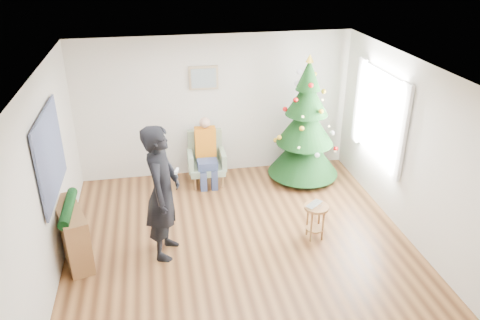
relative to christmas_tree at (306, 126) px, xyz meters
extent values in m
plane|color=brown|center=(-1.53, -1.88, -1.05)|extent=(5.00, 5.00, 0.00)
plane|color=white|center=(-1.53, -1.88, 1.55)|extent=(5.00, 5.00, 0.00)
plane|color=silver|center=(-1.53, 0.62, 0.25)|extent=(5.00, 0.00, 5.00)
plane|color=silver|center=(-1.53, -4.38, 0.25)|extent=(5.00, 0.00, 5.00)
plane|color=silver|center=(-4.03, -1.88, 0.25)|extent=(0.00, 5.00, 5.00)
plane|color=silver|center=(0.97, -1.88, 0.25)|extent=(0.00, 5.00, 5.00)
cube|color=white|center=(0.94, -0.88, 0.45)|extent=(0.04, 1.30, 1.40)
cube|color=white|center=(0.91, -1.63, 0.45)|extent=(0.05, 0.25, 1.50)
cube|color=white|center=(0.91, -0.13, 0.45)|extent=(0.05, 0.25, 1.50)
cylinder|color=#3F2816|center=(0.00, 0.00, -0.90)|extent=(0.10, 0.10, 0.30)
cone|color=black|center=(0.00, 0.00, -0.50)|extent=(1.29, 1.29, 0.84)
cone|color=black|center=(0.00, 0.00, 0.04)|extent=(1.03, 1.03, 0.74)
cone|color=black|center=(0.00, 0.00, 0.54)|extent=(0.75, 0.75, 0.64)
cone|color=black|center=(0.00, 0.00, 0.93)|extent=(0.44, 0.44, 0.55)
cone|color=gold|center=(0.00, 0.00, 1.21)|extent=(0.14, 0.14, 0.14)
cylinder|color=brown|center=(-0.41, -1.88, -0.52)|extent=(0.36, 0.36, 0.04)
cylinder|color=brown|center=(-0.41, -1.88, -0.89)|extent=(0.27, 0.27, 0.02)
imported|color=silver|center=(-0.41, -1.88, -0.49)|extent=(0.35, 0.34, 0.02)
cube|color=gray|center=(-1.78, 0.12, -0.74)|extent=(0.63, 0.59, 0.12)
cube|color=gray|center=(-1.77, 0.38, -0.40)|extent=(0.62, 0.12, 0.60)
cube|color=gray|center=(-2.07, 0.12, -0.58)|extent=(0.10, 0.49, 0.30)
cube|color=gray|center=(-1.49, 0.11, -0.58)|extent=(0.10, 0.49, 0.30)
cube|color=navy|center=(-1.78, 0.05, -0.61)|extent=(0.36, 0.38, 0.14)
cube|color=#C36A12|center=(-1.78, 0.24, -0.28)|extent=(0.37, 0.20, 0.55)
sphere|color=tan|center=(-1.78, 0.22, 0.10)|extent=(0.19, 0.19, 0.19)
imported|color=black|center=(-2.60, -1.83, -0.08)|extent=(0.64, 0.81, 1.95)
cube|color=white|center=(-2.40, -1.86, 0.25)|extent=(0.07, 0.13, 0.04)
cube|color=brown|center=(-3.86, -1.74, -0.65)|extent=(0.60, 1.04, 0.80)
cylinder|color=black|center=(-3.86, -1.74, -0.23)|extent=(0.14, 0.90, 0.14)
cube|color=black|center=(-3.99, -1.58, 0.50)|extent=(0.03, 1.50, 1.15)
cube|color=tan|center=(-1.73, 0.59, 0.80)|extent=(0.52, 0.03, 0.42)
cube|color=gray|center=(-1.73, 0.56, 0.80)|extent=(0.44, 0.02, 0.34)
camera|label=1|loc=(-2.60, -7.43, 3.05)|focal=35.00mm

